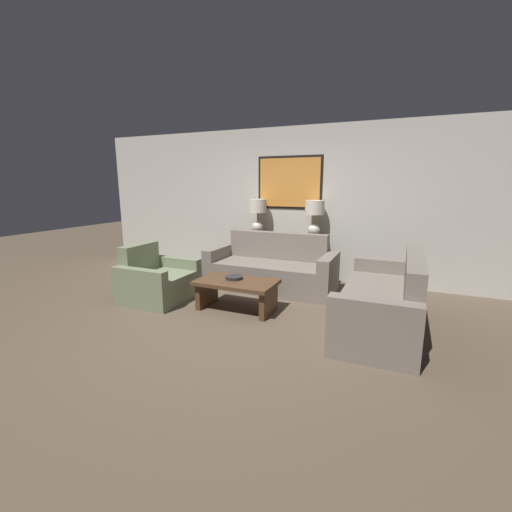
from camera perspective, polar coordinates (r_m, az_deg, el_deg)
The scene contains 10 objects.
ground_plane at distance 4.30m, azimuth -5.15°, elevation -11.10°, with size 20.00×20.00×0.00m, color brown.
back_wall at distance 6.25m, azimuth 5.68°, elevation 8.69°, with size 7.96×0.12×2.65m.
console_table at distance 6.12m, azimuth 4.73°, elevation -0.21°, with size 1.47×0.37×0.79m.
table_lamp_left at distance 6.19m, azimuth 0.26°, elevation 7.39°, with size 0.32×0.32×0.62m.
table_lamp_right at distance 5.86m, azimuth 9.72°, elevation 6.97°, with size 0.32×0.32×0.62m.
couch_by_back_wall at distance 5.56m, azimuth 2.59°, elevation -2.40°, with size 2.05×0.85×0.89m.
couch_by_side at distance 4.35m, azimuth 20.56°, elevation -7.31°, with size 0.85×2.05×0.89m.
coffee_table at distance 4.63m, azimuth -3.26°, elevation -5.45°, with size 1.06×0.62×0.41m.
decorative_bowl at distance 4.67m, azimuth -3.67°, elevation -3.60°, with size 0.24×0.24×0.04m.
armchair_near_back_wall at distance 5.26m, azimuth -16.16°, elevation -4.06°, with size 0.87×0.95×0.81m.
Camera 1 is at (1.92, -3.46, 1.68)m, focal length 24.00 mm.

